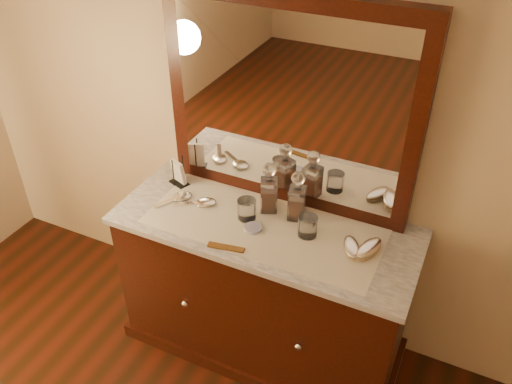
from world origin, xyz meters
TOP-DOWN VIEW (x-y plane):
  - dresser_cabinet at (0.00, 1.96)m, footprint 1.40×0.55m
  - dresser_plinth at (0.00, 1.96)m, footprint 1.46×0.59m
  - knob_left at (-0.30, 1.67)m, footprint 0.04×0.04m
  - knob_right at (0.30, 1.67)m, footprint 0.04×0.04m
  - marble_top at (0.00, 1.96)m, footprint 1.44×0.59m
  - mirror_frame at (0.00, 2.20)m, footprint 1.20×0.08m
  - mirror_glass at (0.00, 2.17)m, footprint 1.06×0.01m
  - lace_runner at (0.00, 1.94)m, footprint 1.10×0.45m
  - pin_dish at (-0.03, 1.89)m, footprint 0.10×0.10m
  - comb at (-0.08, 1.73)m, footprint 0.17×0.06m
  - napkin_rack at (-0.54, 2.07)m, footprint 0.12×0.10m
  - decanter_left at (-0.03, 2.06)m, footprint 0.11×0.11m
  - decanter_right at (0.11, 2.06)m, footprint 0.09×0.09m
  - brush_near at (0.42, 1.94)m, footprint 0.13×0.16m
  - brush_far at (0.49, 1.96)m, footprint 0.12×0.18m
  - hand_mirror_outer at (-0.47, 1.95)m, footprint 0.15×0.20m
  - hand_mirror_inner at (-0.34, 1.96)m, footprint 0.21×0.16m
  - tumblers at (0.05, 1.96)m, footprint 0.39×0.09m

SIDE VIEW (x-z plane):
  - dresser_plinth at x=0.00m, z-range 0.00..0.08m
  - dresser_cabinet at x=0.00m, z-range 0.00..0.82m
  - knob_left at x=-0.30m, z-range 0.43..0.47m
  - knob_right at x=0.30m, z-range 0.43..0.47m
  - marble_top at x=0.00m, z-range 0.82..0.85m
  - lace_runner at x=0.00m, z-range 0.85..0.85m
  - comb at x=-0.08m, z-range 0.85..0.86m
  - pin_dish at x=-0.03m, z-range 0.85..0.87m
  - hand_mirror_outer at x=-0.47m, z-range 0.85..0.87m
  - hand_mirror_inner at x=-0.34m, z-range 0.85..0.87m
  - brush_near at x=0.42m, z-range 0.85..0.90m
  - brush_far at x=0.49m, z-range 0.85..0.90m
  - tumblers at x=0.05m, z-range 0.85..0.95m
  - napkin_rack at x=-0.54m, z-range 0.83..0.99m
  - decanter_right at x=0.11m, z-range 0.82..1.08m
  - decanter_left at x=-0.03m, z-range 0.82..1.09m
  - mirror_frame at x=0.00m, z-range 0.85..1.85m
  - mirror_glass at x=0.00m, z-range 0.92..1.78m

